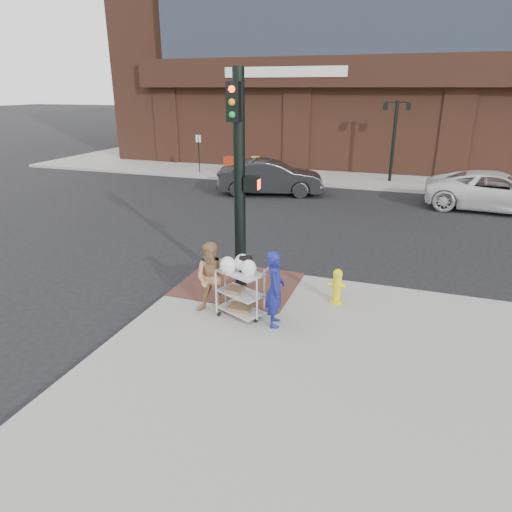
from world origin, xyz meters
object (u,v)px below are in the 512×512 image
at_px(lamp_post, 394,132).
at_px(fire_hydrant, 337,286).
at_px(sedan_dark, 270,177).
at_px(woman_blue, 275,289).
at_px(traffic_signal_pole, 240,178).
at_px(minivan_white, 498,192).
at_px(pedestrian_tan, 213,278).
at_px(utility_cart, 240,289).

relative_size(lamp_post, fire_hydrant, 4.88).
distance_m(lamp_post, sedan_dark, 7.06).
bearing_deg(woman_blue, traffic_signal_pole, 25.50).
bearing_deg(traffic_signal_pole, minivan_white, 57.55).
xyz_separation_m(pedestrian_tan, utility_cart, (0.60, 0.06, -0.18)).
bearing_deg(sedan_dark, traffic_signal_pole, 178.20).
bearing_deg(traffic_signal_pole, sedan_dark, 103.90).
bearing_deg(utility_cart, lamp_post, 83.25).
distance_m(pedestrian_tan, utility_cart, 0.63).
xyz_separation_m(traffic_signal_pole, minivan_white, (6.96, 10.94, -2.06)).
relative_size(woman_blue, fire_hydrant, 1.94).
height_order(woman_blue, utility_cart, woman_blue).
relative_size(pedestrian_tan, fire_hydrant, 1.93).
distance_m(traffic_signal_pole, utility_cart, 2.54).
height_order(woman_blue, minivan_white, woman_blue).
distance_m(sedan_dark, utility_cart, 12.51).
height_order(pedestrian_tan, fire_hydrant, pedestrian_tan).
bearing_deg(lamp_post, woman_blue, -93.96).
bearing_deg(fire_hydrant, traffic_signal_pole, 177.17).
xyz_separation_m(traffic_signal_pole, pedestrian_tan, (-0.09, -1.44, -1.89)).
bearing_deg(utility_cart, pedestrian_tan, -174.01).
bearing_deg(woman_blue, minivan_white, -39.64).
height_order(lamp_post, pedestrian_tan, lamp_post).
bearing_deg(lamp_post, fire_hydrant, -90.50).
distance_m(traffic_signal_pole, minivan_white, 13.12).
height_order(pedestrian_tan, utility_cart, pedestrian_tan).
xyz_separation_m(traffic_signal_pole, utility_cart, (0.51, -1.37, -2.07)).
relative_size(utility_cart, fire_hydrant, 1.64).
height_order(woman_blue, sedan_dark, woman_blue).
bearing_deg(sedan_dark, utility_cart, 178.96).
height_order(sedan_dark, utility_cart, sedan_dark).
relative_size(lamp_post, minivan_white, 0.72).
bearing_deg(pedestrian_tan, traffic_signal_pole, 76.49).
height_order(lamp_post, minivan_white, lamp_post).
relative_size(traffic_signal_pole, utility_cart, 3.72).
bearing_deg(fire_hydrant, woman_blue, -126.04).
distance_m(pedestrian_tan, fire_hydrant, 2.79).
relative_size(sedan_dark, minivan_white, 0.87).
bearing_deg(traffic_signal_pole, utility_cart, -69.63).
bearing_deg(pedestrian_tan, lamp_post, 71.32).
relative_size(lamp_post, utility_cart, 2.98).
bearing_deg(pedestrian_tan, woman_blue, -13.50).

